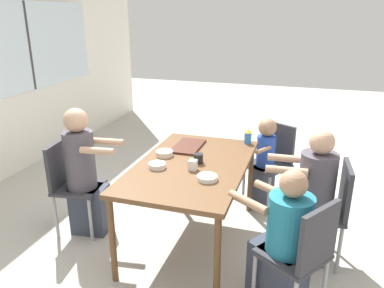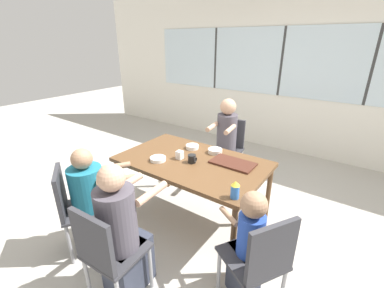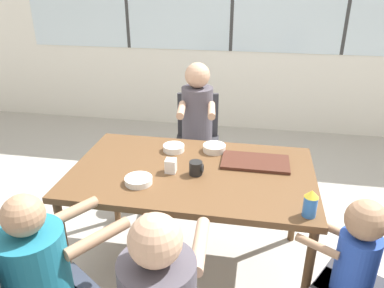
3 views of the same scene
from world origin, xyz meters
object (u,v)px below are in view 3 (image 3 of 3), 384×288
Objects in this scene: sippy_cup at (310,203)px; bowl_fruit at (214,148)px; coffee_mug at (196,168)px; bowl_white_shallow at (174,148)px; bowl_cereal at (139,180)px; chair_for_man_blue_shirt at (197,132)px; milk_carton_small at (171,166)px; person_toddler at (346,285)px; person_man_blue_shirt at (197,135)px.

bowl_fruit is at bearing 130.60° from sippy_cup.
bowl_white_shallow is (-0.21, 0.30, -0.02)m from coffee_mug.
coffee_mug is 0.59× the size of sippy_cup.
chair_for_man_blue_shirt is at bearing 84.91° from bowl_cereal.
milk_carton_small reaches higher than bowl_fruit.
coffee_mug reaches higher than bowl_cereal.
sippy_cup reaches higher than bowl_cereal.
person_toddler is at bearing 113.80° from chair_for_man_blue_shirt.
milk_carton_small is 0.23m from bowl_cereal.
chair_for_man_blue_shirt reaches higher than bowl_fruit.
person_toddler reaches higher than coffee_mug.
sippy_cup reaches higher than chair_for_man_blue_shirt.
coffee_mug is 0.16m from milk_carton_small.
chair_for_man_blue_shirt is 6.01× the size of bowl_white_shallow.
person_toddler reaches higher than bowl_cereal.
chair_for_man_blue_shirt is 5.42× the size of bowl_cereal.
person_man_blue_shirt reaches higher than coffee_mug.
chair_for_man_blue_shirt is 10.19× the size of milk_carton_small.
chair_for_man_blue_shirt is at bearing 106.86° from bowl_fruit.
person_man_blue_shirt is 14.05× the size of milk_carton_small.
milk_carton_small is (0.03, -1.20, 0.28)m from chair_for_man_blue_shirt.
chair_for_man_blue_shirt reaches higher than bowl_white_shallow.
milk_carton_small is 0.55× the size of bowl_fruit.
person_toddler is 1.16m from bowl_fruit.
milk_carton_small is at bearing 83.82° from chair_for_man_blue_shirt.
sippy_cup reaches higher than bowl_fruit.
milk_carton_small is at bearing -80.48° from bowl_white_shallow.
sippy_cup is at bearing -21.95° from milk_carton_small.
person_man_blue_shirt reaches higher than person_toddler.
bowl_fruit is (0.23, 0.34, -0.02)m from milk_carton_small.
coffee_mug reaches higher than bowl_white_shallow.
sippy_cup is 0.96× the size of bowl_fruit.
milk_carton_small is at bearing 82.88° from person_man_blue_shirt.
bowl_white_shallow is at bearing 84.39° from person_toddler.
person_man_blue_shirt is at bearing 64.35° from person_toddler.
milk_carton_small is at bearing 95.39° from person_toddler.
person_toddler is 6.53× the size of sippy_cup.
sippy_cup is at bearing 110.76° from chair_for_man_blue_shirt.
bowl_white_shallow is at bearing -170.92° from bowl_fruit.
coffee_mug is at bearing 91.35° from person_toddler.
bowl_fruit is (0.38, 0.51, 0.01)m from bowl_cereal.
person_toddler is 1.33m from bowl_white_shallow.
bowl_fruit is (-0.57, 0.66, -0.05)m from sippy_cup.
chair_for_man_blue_shirt is 10.00× the size of coffee_mug.
milk_carton_small is 0.41m from bowl_fruit.
sippy_cup is 0.92× the size of bowl_cereal.
milk_carton_small is at bearing 46.82° from bowl_cereal.
milk_carton_small is at bearing 158.05° from sippy_cup.
bowl_fruit is (0.28, 0.04, 0.00)m from bowl_white_shallow.
bowl_cereal is at bearing 77.12° from chair_for_man_blue_shirt.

